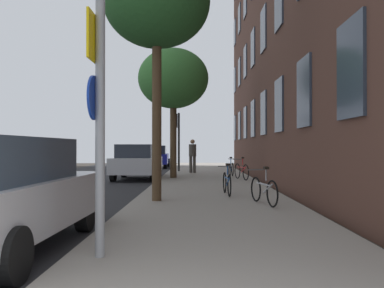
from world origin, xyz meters
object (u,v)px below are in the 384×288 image
sign_post (98,108)px  car_2 (155,156)px  tree_far (173,79)px  pedestrian_0 (193,154)px  bicycle_2 (242,171)px  car_1 (137,161)px  traffic_light (177,131)px  tree_near (157,4)px  bicycle_3 (231,169)px  bicycle_1 (227,182)px  bicycle_0 (264,190)px

sign_post → car_2: sign_post is taller
tree_far → car_2: size_ratio=1.31×
pedestrian_0 → car_2: (-2.82, 7.38, -0.31)m
tree_far → bicycle_2: tree_far is taller
sign_post → car_1: (-1.54, 13.58, -1.15)m
tree_far → pedestrian_0: bearing=76.8°
traffic_light → car_2: size_ratio=0.75×
pedestrian_0 → car_2: pedestrian_0 is taller
bicycle_2 → car_2: (-4.97, 12.01, 0.35)m
sign_post → tree_near: bearing=87.9°
traffic_light → bicycle_2: traffic_light is taller
tree_far → bicycle_3: size_ratio=3.66×
tree_far → bicycle_1: tree_far is taller
sign_post → traffic_light: traffic_light is taller
bicycle_1 → bicycle_3: size_ratio=1.02×
tree_near → pedestrian_0: size_ratio=3.49×
bicycle_2 → tree_far: bearing=160.5°
traffic_light → bicycle_0: 13.96m
tree_far → bicycle_0: 9.90m
car_2 → bicycle_2: bearing=-67.5°
sign_post → traffic_light: size_ratio=0.98×
bicycle_0 → car_1: 9.95m
bicycle_0 → pedestrian_0: pedestrian_0 is taller
sign_post → pedestrian_0: bearing=86.6°
bicycle_3 → bicycle_1: bearing=-95.9°
tree_near → bicycle_0: 5.49m
sign_post → traffic_light: (0.08, 18.20, 0.45)m
tree_near → car_2: bearing=96.1°
sign_post → bicycle_0: sign_post is taller
tree_near → bicycle_2: tree_near is taller
tree_far → bicycle_1: size_ratio=3.59×
tree_far → bicycle_2: 5.20m
traffic_light → tree_near: 13.15m
pedestrian_0 → car_1: bearing=-128.2°
bicycle_1 → bicycle_3: bearing=84.1°
bicycle_3 → pedestrian_0: (-1.84, 3.11, 0.67)m
car_2 → bicycle_1: bearing=-77.4°
traffic_light → tree_near: bearing=-89.5°
tree_near → bicycle_1: (1.91, 1.30, -4.76)m
bicycle_0 → bicycle_2: (0.30, 7.52, 0.02)m
bicycle_0 → bicycle_2: bicycle_2 is taller
pedestrian_0 → car_1: pedestrian_0 is taller
tree_far → car_1: bearing=168.7°
bicycle_1 → car_2: 17.98m
bicycle_1 → car_1: car_1 is taller
traffic_light → tree_far: bearing=-89.1°
tree_far → bicycle_0: bearing=-72.6°
traffic_light → bicycle_0: (2.78, -13.54, -1.96)m
tree_far → bicycle_3: 4.95m
sign_post → car_1: sign_post is taller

